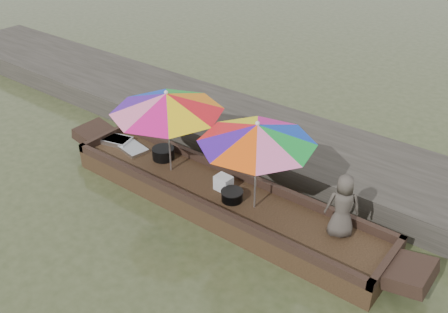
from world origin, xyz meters
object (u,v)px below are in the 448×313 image
Objects in this scene: tray_crayfish at (117,140)px; cooking_pot at (163,153)px; charcoal_grill at (232,196)px; vendor at (343,206)px; umbrella_stern at (256,166)px; umbrella_bow at (169,132)px; supply_bag at (223,183)px; boat_hull at (220,200)px; tray_scallop at (133,149)px.

cooking_pot is at bearing 6.08° from tray_crayfish.
charcoal_grill is 1.86m from vendor.
umbrella_bow is at bearing 180.00° from umbrella_stern.
umbrella_stern reaches higher than supply_bag.
boat_hull is 1.48m from umbrella_bow.
cooking_pot is 0.74× the size of tray_scallop.
cooking_pot reaches higher than boat_hull.
umbrella_stern is (2.90, -0.07, 0.74)m from tray_scallop.
supply_bag is 0.27× the size of vendor.
boat_hull is at bearing 166.66° from charcoal_grill.
vendor is (3.61, 0.01, 0.41)m from cooking_pot.
supply_bag is (-0.00, 0.09, 0.30)m from boat_hull.
charcoal_grill is (0.30, -0.07, 0.26)m from boat_hull.
umbrella_stern is (0.40, 0.07, 0.69)m from charcoal_grill.
tray_scallop is 0.31× the size of umbrella_stern.
boat_hull is 2.22m from tray_scallop.
boat_hull is 5.73× the size of vendor.
boat_hull is 10.71× the size of tray_scallop.
supply_bag reaches higher than tray_scallop.
supply_bag is at bearing 152.16° from charcoal_grill.
tray_crayfish reaches higher than boat_hull.
umbrella_bow reaches higher than supply_bag.
tray_crayfish is at bearing 178.49° from tray_scallop.
umbrella_stern is (0.70, 0.00, 0.95)m from boat_hull.
boat_hull is 10.71× the size of tray_crayfish.
vendor is 3.24m from umbrella_bow.
boat_hull is at bearing -7.82° from cooking_pot.
charcoal_grill is at bearing -2.82° from umbrella_bow.
supply_bag is at bearing 0.03° from tray_crayfish.
vendor reaches higher than charcoal_grill.
vendor is at bearing 9.14° from umbrella_stern.
vendor is at bearing 9.34° from charcoal_grill.
cooking_pot is at bearing 174.62° from umbrella_stern.
boat_hull is 1.56m from cooking_pot.
umbrella_bow and umbrella_stern have the same top height.
umbrella_bow is (-3.22, -0.22, 0.25)m from vendor.
supply_bag reaches higher than boat_hull.
charcoal_grill is 0.18× the size of umbrella_bow.
tray_crayfish is at bearing -173.92° from cooking_pot.
charcoal_grill is at bearing -13.34° from boat_hull.
tray_scallop is (-0.68, -0.14, -0.08)m from cooking_pot.
umbrella_stern reaches higher than vendor.
tray_scallop is at bearing 178.55° from umbrella_stern.
tray_scallop is 2.51m from charcoal_grill.
umbrella_bow reaches higher than boat_hull.
tray_crayfish reaches higher than tray_scallop.
umbrella_stern reaches higher than tray_crayfish.
tray_scallop is (-2.21, 0.07, 0.21)m from boat_hull.
boat_hull is 0.32m from supply_bag.
charcoal_grill is at bearing -8.74° from cooking_pot.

